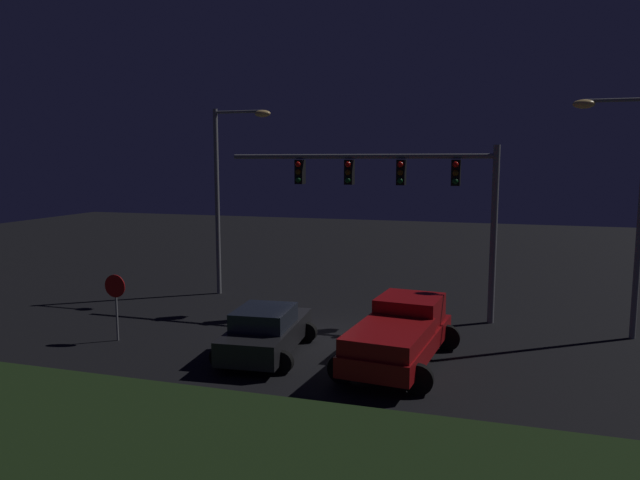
% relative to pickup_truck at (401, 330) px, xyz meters
% --- Properties ---
extents(ground_plane, '(80.00, 80.00, 0.00)m').
position_rel_pickup_truck_xyz_m(ground_plane, '(-3.17, 1.93, -1.00)').
color(ground_plane, black).
extents(grass_median, '(23.80, 6.21, 0.10)m').
position_rel_pickup_truck_xyz_m(grass_median, '(-3.17, -6.67, -0.95)').
color(grass_median, black).
rests_on(grass_median, ground_plane).
extents(pickup_truck, '(3.25, 5.58, 1.80)m').
position_rel_pickup_truck_xyz_m(pickup_truck, '(0.00, 0.00, 0.00)').
color(pickup_truck, maroon).
rests_on(pickup_truck, ground_plane).
extents(car_sedan, '(2.71, 4.53, 1.51)m').
position_rel_pickup_truck_xyz_m(car_sedan, '(-4.08, -0.42, -0.26)').
color(car_sedan, black).
rests_on(car_sedan, ground_plane).
extents(traffic_signal_gantry, '(10.32, 0.56, 6.50)m').
position_rel_pickup_truck_xyz_m(traffic_signal_gantry, '(-0.91, 5.37, 4.03)').
color(traffic_signal_gantry, slate).
rests_on(traffic_signal_gantry, ground_plane).
extents(street_lamp_left, '(2.67, 0.44, 8.17)m').
position_rel_pickup_truck_xyz_m(street_lamp_left, '(-8.82, 6.90, 4.15)').
color(street_lamp_left, slate).
rests_on(street_lamp_left, ground_plane).
extents(street_lamp_right, '(2.36, 0.44, 8.03)m').
position_rel_pickup_truck_xyz_m(street_lamp_right, '(6.60, 4.75, 4.05)').
color(street_lamp_right, slate).
rests_on(street_lamp_right, ground_plane).
extents(stop_sign, '(0.76, 0.08, 2.23)m').
position_rel_pickup_truck_xyz_m(stop_sign, '(-9.36, -0.53, 0.56)').
color(stop_sign, slate).
rests_on(stop_sign, ground_plane).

